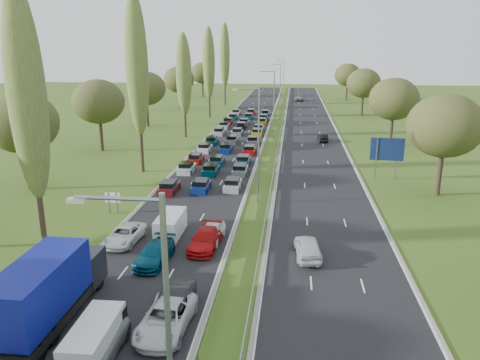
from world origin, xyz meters
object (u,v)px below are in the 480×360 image
(white_van_rear, at_px, (171,224))
(near_car_2, at_px, (125,235))
(blue_lorry, at_px, (49,289))
(info_sign, at_px, (113,200))
(white_van_front, at_px, (96,338))
(direction_sign, at_px, (387,151))

(white_van_rear, bearing_deg, near_car_2, -147.87)
(near_car_2, relative_size, blue_lorry, 0.50)
(blue_lorry, bearing_deg, info_sign, 100.12)
(near_car_2, bearing_deg, white_van_rear, 36.66)
(near_car_2, distance_m, blue_lorry, 11.88)
(white_van_front, bearing_deg, blue_lorry, 143.73)
(near_car_2, distance_m, white_van_rear, 4.03)
(near_car_2, relative_size, direction_sign, 0.95)
(white_van_front, distance_m, white_van_rear, 16.65)
(info_sign, bearing_deg, white_van_rear, -33.86)
(info_sign, bearing_deg, blue_lorry, -79.54)
(white_van_rear, bearing_deg, white_van_front, -89.23)
(near_car_2, xyz_separation_m, info_sign, (-3.68, 6.90, 0.66))
(direction_sign, bearing_deg, white_van_front, -120.08)
(blue_lorry, distance_m, white_van_front, 4.90)
(near_car_2, bearing_deg, direction_sign, 46.22)
(near_car_2, relative_size, white_van_front, 1.02)
(blue_lorry, height_order, direction_sign, direction_sign)
(white_van_rear, bearing_deg, blue_lorry, -104.80)
(blue_lorry, relative_size, direction_sign, 1.92)
(near_car_2, xyz_separation_m, blue_lorry, (-0.23, -11.78, 1.46))
(blue_lorry, relative_size, white_van_front, 2.05)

